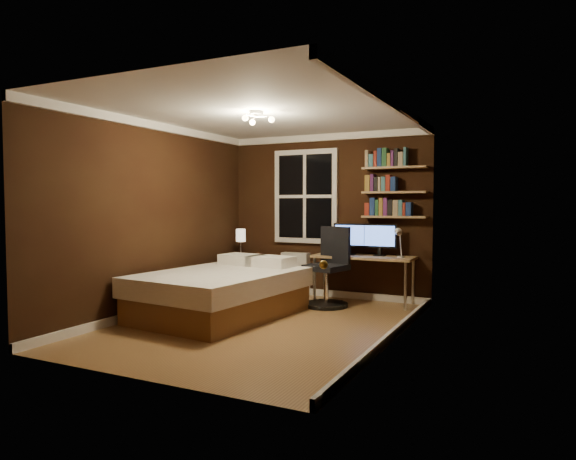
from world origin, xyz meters
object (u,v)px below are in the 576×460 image
at_px(bedside_lamp, 241,243).
at_px(desk, 363,260).
at_px(bed, 222,292).
at_px(nightstand, 241,276).
at_px(monitor_right, 380,240).
at_px(radiator, 295,274).
at_px(office_chair, 328,275).
at_px(desk_lamp, 399,242).
at_px(monitor_left, 350,239).

height_order(bedside_lamp, desk, bedside_lamp).
xyz_separation_m(bed, nightstand, (-0.59, 1.44, -0.00)).
height_order(desk, monitor_right, monitor_right).
distance_m(radiator, monitor_right, 1.51).
height_order(nightstand, office_chair, office_chair).
bearing_deg(office_chair, desk_lamp, 31.55).
xyz_separation_m(bed, office_chair, (0.98, 1.21, 0.13)).
height_order(desk, monitor_left, monitor_left).
bearing_deg(desk_lamp, desk, 167.92).
distance_m(nightstand, bedside_lamp, 0.52).
xyz_separation_m(desk, office_chair, (-0.38, -0.41, -0.19)).
bearing_deg(radiator, nightstand, -155.21).
bearing_deg(desk, nightstand, -174.51).
height_order(bedside_lamp, radiator, bedside_lamp).
relative_size(bedside_lamp, office_chair, 0.39).
relative_size(desk, monitor_right, 2.93).
bearing_deg(desk_lamp, radiator, 170.34).
distance_m(bed, monitor_left, 2.13).
height_order(radiator, desk, desk).
bearing_deg(desk_lamp, office_chair, -162.27).
bearing_deg(desk, radiator, 171.50).
relative_size(radiator, desk_lamp, 1.51).
distance_m(nightstand, desk_lamp, 2.57).
bearing_deg(radiator, office_chair, -36.63).
bearing_deg(monitor_right, desk_lamp, -29.91).
bearing_deg(nightstand, office_chair, -15.50).
bearing_deg(office_chair, monitor_right, 53.07).
height_order(bed, desk_lamp, desk_lamp).
height_order(bed, desk, bed).
bearing_deg(office_chair, radiator, 157.19).
bearing_deg(bed, desk, 56.07).
distance_m(bedside_lamp, office_chair, 1.63).
relative_size(monitor_right, office_chair, 0.45).
height_order(nightstand, desk, desk).
relative_size(nightstand, desk_lamp, 1.38).
relative_size(desk, monitor_left, 2.93).
relative_size(bed, bedside_lamp, 5.18).
bearing_deg(monitor_right, monitor_left, 180.00).
bearing_deg(monitor_left, bed, -123.45).
bearing_deg(desk_lamp, monitor_right, 150.09).
distance_m(desk_lamp, office_chair, 1.08).
bearing_deg(bed, desk_lamp, 44.29).
relative_size(nightstand, monitor_left, 1.22).
bearing_deg(bedside_lamp, desk_lamp, 1.60).
bearing_deg(nightstand, bed, -74.98).
distance_m(bedside_lamp, desk, 1.97).
xyz_separation_m(bedside_lamp, office_chair, (1.57, -0.23, -0.39)).
bearing_deg(radiator, desk, -8.50).
height_order(monitor_right, office_chair, monitor_right).
bearing_deg(bed, monitor_right, 53.08).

